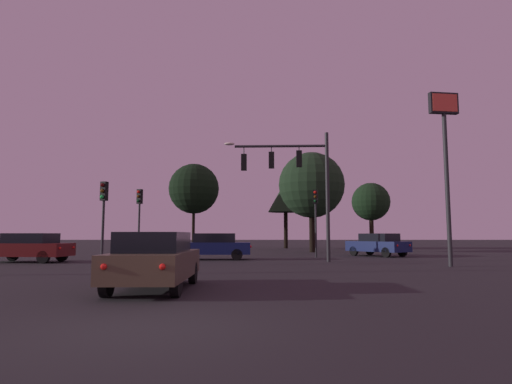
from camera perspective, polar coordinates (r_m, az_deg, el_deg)
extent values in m
plane|color=black|center=(31.36, -3.04, -8.41)|extent=(168.00, 168.00, 0.00)
cylinder|color=#232326|center=(23.08, 9.77, -0.58)|extent=(0.20, 0.20, 7.01)
cylinder|color=#232326|center=(23.30, 3.47, 6.20)|extent=(5.04, 0.32, 0.14)
ellipsoid|color=#F4EACC|center=(23.43, -3.48, 6.51)|extent=(0.56, 0.28, 0.16)
cylinder|color=#232326|center=(23.31, 5.96, 5.89)|extent=(0.05, 0.05, 0.26)
cube|color=black|center=(23.20, 5.97, 4.48)|extent=(0.31, 0.25, 0.90)
sphere|color=#4C0A0A|center=(23.39, 5.94, 5.09)|extent=(0.18, 0.18, 0.18)
sphere|color=#56380C|center=(23.34, 5.95, 4.42)|extent=(0.18, 0.18, 0.18)
sphere|color=#1EE04C|center=(23.29, 5.96, 3.74)|extent=(0.18, 0.18, 0.18)
cylinder|color=#232326|center=(23.26, 2.22, 5.81)|extent=(0.05, 0.05, 0.33)
cube|color=black|center=(23.14, 2.23, 4.32)|extent=(0.31, 0.25, 0.90)
sphere|color=#4C0A0A|center=(23.33, 2.23, 4.94)|extent=(0.18, 0.18, 0.18)
sphere|color=#56380C|center=(23.28, 2.23, 4.26)|extent=(0.18, 0.18, 0.18)
sphere|color=#1EE04C|center=(23.23, 2.23, 3.58)|extent=(0.18, 0.18, 0.18)
cylinder|color=#232326|center=(23.29, -1.51, 5.65)|extent=(0.05, 0.05, 0.44)
cube|color=black|center=(23.17, -1.52, 4.03)|extent=(0.31, 0.25, 0.90)
sphere|color=#4C0A0A|center=(23.36, -1.49, 4.65)|extent=(0.18, 0.18, 0.18)
sphere|color=#56380C|center=(23.31, -1.49, 3.97)|extent=(0.18, 0.18, 0.18)
sphere|color=#1EE04C|center=(23.26, -1.50, 3.29)|extent=(0.18, 0.18, 0.18)
cylinder|color=#232326|center=(21.08, -19.87, -5.24)|extent=(0.12, 0.12, 3.04)
cube|color=black|center=(21.18, -19.69, 0.10)|extent=(0.36, 0.32, 0.90)
sphere|color=#4C0A0A|center=(21.10, -19.90, 0.89)|extent=(0.18, 0.18, 0.18)
sphere|color=#56380C|center=(21.07, -19.92, 0.14)|extent=(0.18, 0.18, 0.18)
sphere|color=#1EE04C|center=(21.05, -19.95, -0.62)|extent=(0.18, 0.18, 0.18)
cylinder|color=#232326|center=(27.38, 8.21, -5.16)|extent=(0.12, 0.12, 3.43)
cube|color=black|center=(27.49, 8.15, -0.65)|extent=(0.35, 0.31, 0.90)
sphere|color=red|center=(27.38, 8.10, -0.04)|extent=(0.18, 0.18, 0.18)
sphere|color=#56380C|center=(27.35, 8.11, -0.62)|extent=(0.18, 0.18, 0.18)
sphere|color=#0C4219|center=(27.33, 8.12, -1.21)|extent=(0.18, 0.18, 0.18)
cylinder|color=#232326|center=(26.94, -15.42, -5.09)|extent=(0.12, 0.12, 3.34)
cube|color=black|center=(27.04, -15.30, -0.60)|extent=(0.37, 0.34, 0.90)
sphere|color=red|center=(26.96, -15.47, 0.02)|extent=(0.18, 0.18, 0.18)
sphere|color=#56380C|center=(26.93, -15.48, -0.57)|extent=(0.18, 0.18, 0.18)
sphere|color=#0C4219|center=(26.91, -15.50, -1.17)|extent=(0.18, 0.18, 0.18)
cube|color=#473828|center=(11.71, -13.31, -9.51)|extent=(1.85, 4.20, 0.68)
cube|color=black|center=(11.54, -13.41, -6.58)|extent=(1.58, 2.27, 0.52)
cylinder|color=black|center=(13.27, -15.44, -10.47)|extent=(0.20, 0.64, 0.64)
cylinder|color=black|center=(12.95, -8.39, -10.73)|extent=(0.20, 0.64, 0.64)
cylinder|color=black|center=(10.64, -19.40, -11.57)|extent=(0.20, 0.64, 0.64)
cylinder|color=black|center=(10.23, -10.61, -12.04)|extent=(0.20, 0.64, 0.64)
sphere|color=red|center=(9.86, -19.74, -9.48)|extent=(0.14, 0.14, 0.14)
sphere|color=red|center=(9.52, -12.39, -9.83)|extent=(0.14, 0.14, 0.14)
cube|color=#4C0F0F|center=(25.53, -28.32, -6.86)|extent=(4.48, 2.30, 0.68)
cube|color=black|center=(25.43, -27.98, -5.53)|extent=(2.48, 1.84, 0.52)
cylinder|color=black|center=(27.04, -29.87, -7.41)|extent=(0.66, 0.26, 0.64)
cylinder|color=black|center=(24.06, -26.66, -7.86)|extent=(0.66, 0.26, 0.64)
cylinder|color=black|center=(25.49, -24.62, -7.79)|extent=(0.66, 0.26, 0.64)
sphere|color=red|center=(23.81, -24.85, -6.90)|extent=(0.14, 0.14, 0.14)
sphere|color=red|center=(24.95, -23.30, -6.89)|extent=(0.14, 0.14, 0.14)
cube|color=#0F1947|center=(24.90, -5.82, -7.56)|extent=(4.48, 1.86, 0.68)
cube|color=black|center=(24.87, -5.46, -6.18)|extent=(2.43, 1.56, 0.52)
cylinder|color=black|center=(24.30, -9.44, -8.36)|extent=(0.65, 0.22, 0.64)
cylinder|color=black|center=(25.82, -8.97, -8.21)|extent=(0.65, 0.22, 0.64)
cylinder|color=black|center=(24.08, -2.46, -8.45)|extent=(0.65, 0.22, 0.64)
cylinder|color=black|center=(25.61, -2.40, -8.29)|extent=(0.65, 0.22, 0.64)
sphere|color=red|center=(24.22, -0.63, -7.40)|extent=(0.14, 0.14, 0.14)
sphere|color=red|center=(25.43, -0.67, -7.32)|extent=(0.14, 0.14, 0.14)
cube|color=#0F1947|center=(29.84, 16.22, -7.06)|extent=(3.88, 4.41, 0.68)
cube|color=black|center=(29.73, 16.41, -5.90)|extent=(2.58, 2.73, 0.52)
cylinder|color=black|center=(30.09, 13.22, -7.77)|extent=(0.53, 0.64, 0.64)
cylinder|color=black|center=(31.34, 15.26, -7.63)|extent=(0.53, 0.64, 0.64)
cylinder|color=black|center=(28.36, 17.32, -7.79)|extent=(0.53, 0.64, 0.64)
cylinder|color=black|center=(29.69, 19.30, -7.63)|extent=(0.53, 0.64, 0.64)
sphere|color=red|center=(28.07, 18.67, -6.88)|extent=(0.14, 0.14, 0.14)
sphere|color=red|center=(29.13, 20.19, -6.77)|extent=(0.14, 0.14, 0.14)
cylinder|color=#232326|center=(21.43, 24.55, 0.40)|extent=(0.20, 0.20, 7.12)
cube|color=black|center=(22.20, 24.11, 10.88)|extent=(1.42, 0.44, 1.00)
cube|color=#EF4C38|center=(22.09, 24.29, 10.97)|extent=(1.22, 0.19, 0.84)
cylinder|color=black|center=(42.97, 15.48, -5.24)|extent=(0.42, 0.42, 3.38)
sphere|color=black|center=(43.09, 15.38, -1.26)|extent=(3.72, 3.72, 3.72)
cylinder|color=black|center=(35.33, 7.72, -5.10)|extent=(0.47, 0.47, 3.65)
sphere|color=black|center=(35.57, 7.63, 0.94)|extent=(5.49, 5.49, 5.49)
cylinder|color=black|center=(42.17, -8.32, -4.79)|extent=(0.29, 0.29, 4.24)
sphere|color=black|center=(42.41, -8.25, 0.44)|extent=(4.98, 4.98, 4.98)
cylinder|color=black|center=(44.91, 4.18, -5.15)|extent=(0.41, 0.41, 3.83)
cone|color=black|center=(45.09, 4.15, -0.59)|extent=(3.75, 3.75, 3.34)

